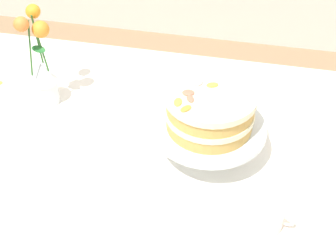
{
  "coord_description": "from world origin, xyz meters",
  "views": [
    {
      "loc": [
        0.26,
        -0.9,
        1.65
      ],
      "look_at": [
        0.07,
        0.01,
        0.86
      ],
      "focal_mm": 52.51,
      "sensor_mm": 36.0,
      "label": 1
    }
  ],
  "objects": [
    {
      "name": "dining_table",
      "position": [
        0.0,
        -0.02,
        0.65
      ],
      "size": [
        1.4,
        1.0,
        0.74
      ],
      "color": "white",
      "rests_on": "ground"
    },
    {
      "name": "linen_napkin",
      "position": [
        0.17,
        0.03,
        0.74
      ],
      "size": [
        0.37,
        0.37,
        0.0
      ],
      "primitive_type": "cube",
      "rotation": [
        0.0,
        0.0,
        0.17
      ],
      "color": "white",
      "rests_on": "dining_table"
    },
    {
      "name": "cake_stand",
      "position": [
        0.17,
        0.03,
        0.82
      ],
      "size": [
        0.29,
        0.29,
        0.1
      ],
      "color": "silver",
      "rests_on": "linen_napkin"
    },
    {
      "name": "layer_cake",
      "position": [
        0.17,
        0.03,
        0.89
      ],
      "size": [
        0.22,
        0.22,
        0.11
      ],
      "color": "tan",
      "rests_on": "cake_stand"
    },
    {
      "name": "flower_vase",
      "position": [
        -0.33,
        0.16,
        0.85
      ],
      "size": [
        0.09,
        0.11,
        0.3
      ],
      "color": "silver",
      "rests_on": "dining_table"
    },
    {
      "name": "teacup",
      "position": [
        0.33,
        -0.17,
        0.76
      ],
      "size": [
        0.12,
        0.11,
        0.06
      ],
      "color": "silver",
      "rests_on": "dining_table"
    }
  ]
}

